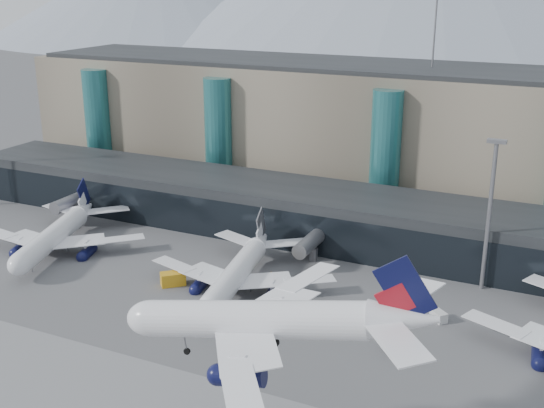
{
  "coord_description": "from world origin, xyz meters",
  "views": [
    {
      "loc": [
        42.48,
        -61.21,
        49.79
      ],
      "look_at": [
        -1.41,
        32.0,
        15.31
      ],
      "focal_mm": 45.0,
      "sensor_mm": 36.0,
      "label": 1
    }
  ],
  "objects": [
    {
      "name": "lightmast_mid",
      "position": [
        30.0,
        48.0,
        14.42
      ],
      "size": [
        3.0,
        1.2,
        25.6
      ],
      "color": "slate",
      "rests_on": "ground"
    },
    {
      "name": "veh_f",
      "position": [
        -53.84,
        40.63,
        0.82
      ],
      "size": [
        2.76,
        3.3,
        1.63
      ],
      "primitive_type": "cube",
      "rotation": [
        0.0,
        0.0,
        2.07
      ],
      "color": "#48484C",
      "rests_on": "ground"
    },
    {
      "name": "jet_parked_left",
      "position": [
        -46.79,
        32.37,
        4.33
      ],
      "size": [
        33.9,
        35.63,
        11.44
      ],
      "rotation": [
        0.0,
        0.0,
        1.88
      ],
      "color": "white",
      "rests_on": "ground"
    },
    {
      "name": "terminal_main",
      "position": [
        -25.0,
        90.0,
        15.44
      ],
      "size": [
        130.0,
        30.0,
        31.0
      ],
      "color": "gray",
      "rests_on": "ground"
    },
    {
      "name": "veh_b",
      "position": [
        -2.96,
        34.77,
        0.71
      ],
      "size": [
        1.83,
        2.64,
        1.42
      ],
      "primitive_type": "cube",
      "rotation": [
        0.0,
        0.0,
        1.44
      ],
      "color": "orange",
      "rests_on": "ground"
    },
    {
      "name": "teal_towers",
      "position": [
        -14.99,
        74.01,
        14.01
      ],
      "size": [
        116.4,
        19.4,
        46.0
      ],
      "color": "#2A7275",
      "rests_on": "ground"
    },
    {
      "name": "concourse",
      "position": [
        -0.02,
        57.73,
        4.97
      ],
      "size": [
        170.0,
        27.0,
        10.0
      ],
      "color": "black",
      "rests_on": "ground"
    },
    {
      "name": "veh_c",
      "position": [
        22.11,
        21.45,
        0.99
      ],
      "size": [
        3.85,
        3.82,
        1.97
      ],
      "primitive_type": "cube",
      "rotation": [
        0.0,
        0.0,
        -0.78
      ],
      "color": "#48484C",
      "rests_on": "ground"
    },
    {
      "name": "hero_jet",
      "position": [
        18.62,
        -7.5,
        19.16
      ],
      "size": [
        32.92,
        32.72,
        10.66
      ],
      "rotation": [
        0.0,
        -0.14,
        0.15
      ],
      "color": "white",
      "rests_on": "ground"
    },
    {
      "name": "veh_g",
      "position": [
        25.91,
        33.5,
        0.77
      ],
      "size": [
        3.02,
        2.91,
        1.55
      ],
      "primitive_type": "cube",
      "rotation": [
        0.0,
        0.0,
        -0.72
      ],
      "color": "silver",
      "rests_on": "ground"
    },
    {
      "name": "ground",
      "position": [
        0.0,
        0.0,
        0.0
      ],
      "size": [
        900.0,
        900.0,
        0.0
      ],
      "primitive_type": "plane",
      "color": "#515154",
      "rests_on": "ground"
    },
    {
      "name": "jet_parked_mid",
      "position": [
        -7.31,
        32.37,
        4.17
      ],
      "size": [
        33.72,
        34.1,
        11.02
      ],
      "rotation": [
        0.0,
        0.0,
        1.74
      ],
      "color": "white",
      "rests_on": "ground"
    },
    {
      "name": "veh_h",
      "position": [
        -17.61,
        26.99,
        1.14
      ],
      "size": [
        4.49,
        4.37,
        2.27
      ],
      "primitive_type": "cube",
      "rotation": [
        0.0,
        0.0,
        0.74
      ],
      "color": "orange",
      "rests_on": "ground"
    }
  ]
}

